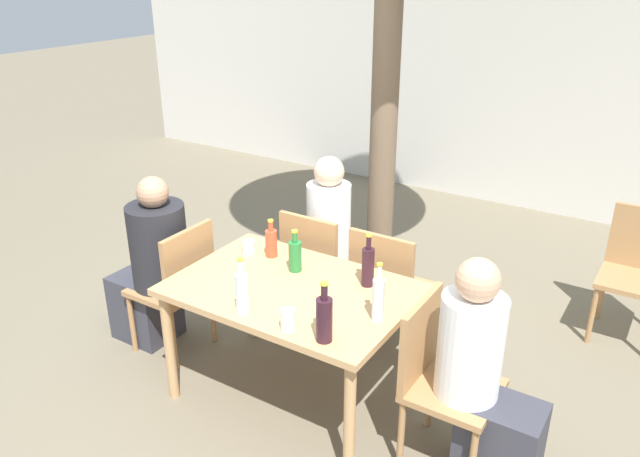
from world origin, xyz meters
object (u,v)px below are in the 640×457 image
object	(u,v)px
person_seated_0	(153,269)
drinking_glass_0	(249,247)
green_bottle_5	(295,255)
soda_bottle_3	(271,242)
water_bottle_1	(242,292)
patio_chair_1	(439,373)
drinking_glass_1	(288,320)
wine_bottle_2	(368,266)
patio_chair_3	(388,285)
patio_chair_2	(317,265)
patio_chair_0	(178,282)
dining_table_front	(292,300)
water_bottle_4	(378,298)
person_seated_2	(335,248)
wine_bottle_0	(324,318)
patio_chair_4	(637,266)
person_seated_1	(484,386)

from	to	relation	value
person_seated_0	drinking_glass_0	bearing A→B (deg)	108.72
green_bottle_5	soda_bottle_3	bearing A→B (deg)	160.81
water_bottle_1	drinking_glass_0	size ratio (longest dim) A/B	3.91
patio_chair_1	soda_bottle_3	world-z (taller)	soda_bottle_3
water_bottle_1	drinking_glass_1	distance (m)	0.30
wine_bottle_2	soda_bottle_3	xyz separation A→B (m)	(-0.68, 0.01, -0.03)
water_bottle_1	green_bottle_5	size ratio (longest dim) A/B	1.22
patio_chair_3	patio_chair_2	bearing A→B (deg)	0.00
patio_chair_3	patio_chair_0	bearing A→B (deg)	30.45
dining_table_front	patio_chair_3	bearing A→B (deg)	68.70
soda_bottle_3	drinking_glass_1	bearing A→B (deg)	-48.01
patio_chair_0	water_bottle_4	world-z (taller)	water_bottle_4
patio_chair_0	water_bottle_4	xyz separation A→B (m)	(1.48, -0.05, 0.36)
patio_chair_3	person_seated_2	size ratio (longest dim) A/B	0.73
wine_bottle_2	patio_chair_0	bearing A→B (deg)	-168.84
wine_bottle_2	green_bottle_5	bearing A→B (deg)	-170.92
patio_chair_2	drinking_glass_0	distance (m)	0.58
person_seated_2	drinking_glass_0	xyz separation A→B (m)	(-0.21, -0.71, 0.24)
soda_bottle_3	patio_chair_0	bearing A→B (deg)	-155.82
patio_chair_0	wine_bottle_0	distance (m)	1.44
wine_bottle_2	water_bottle_4	distance (m)	0.37
soda_bottle_3	green_bottle_5	xyz separation A→B (m)	(0.23, -0.08, 0.01)
green_bottle_5	drinking_glass_0	world-z (taller)	green_bottle_5
patio_chair_0	water_bottle_1	distance (m)	0.99
patio_chair_4	wine_bottle_2	xyz separation A→B (m)	(-1.25, -1.60, 0.36)
wine_bottle_0	drinking_glass_1	world-z (taller)	wine_bottle_0
person_seated_1	person_seated_2	size ratio (longest dim) A/B	0.96
soda_bottle_3	water_bottle_4	world-z (taller)	water_bottle_4
soda_bottle_3	drinking_glass_0	world-z (taller)	soda_bottle_3
patio_chair_0	person_seated_1	xyz separation A→B (m)	(2.05, -0.00, 0.02)
patio_chair_0	patio_chair_4	xyz separation A→B (m)	(2.51, 1.85, 0.00)
patio_chair_1	green_bottle_5	world-z (taller)	green_bottle_5
patio_chair_3	drinking_glass_0	size ratio (longest dim) A/B	11.23
person_seated_0	green_bottle_5	world-z (taller)	person_seated_0
patio_chair_1	water_bottle_4	distance (m)	0.49
patio_chair_3	wine_bottle_2	xyz separation A→B (m)	(0.08, -0.44, 0.36)
patio_chair_4	patio_chair_2	bearing A→B (deg)	-148.32
patio_chair_3	green_bottle_5	size ratio (longest dim) A/B	3.52
water_bottle_1	wine_bottle_0	bearing A→B (deg)	1.15
water_bottle_4	water_bottle_1	bearing A→B (deg)	-153.61
patio_chair_4	person_seated_2	distance (m)	2.08
person_seated_0	patio_chair_4	bearing A→B (deg)	123.98
water_bottle_1	wine_bottle_2	distance (m)	0.74
patio_chair_1	patio_chair_3	xyz separation A→B (m)	(-0.64, 0.69, 0.00)
patio_chair_4	drinking_glass_0	world-z (taller)	patio_chair_4
patio_chair_2	drinking_glass_0	bearing A→B (deg)	65.70
person_seated_1	wine_bottle_2	size ratio (longest dim) A/B	3.83
soda_bottle_3	person_seated_2	bearing A→B (deg)	84.75
patio_chair_0	patio_chair_3	size ratio (longest dim) A/B	1.00
drinking_glass_0	person_seated_1	bearing A→B (deg)	-7.79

